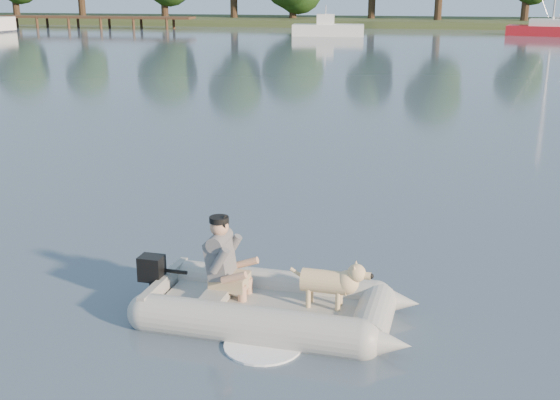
% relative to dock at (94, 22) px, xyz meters
% --- Properties ---
extents(water, '(160.00, 160.00, 0.00)m').
position_rel_dock_xyz_m(water, '(26.00, -52.00, -0.52)').
color(water, slate).
rests_on(water, ground).
extents(shore_bank, '(160.00, 12.00, 0.70)m').
position_rel_dock_xyz_m(shore_bank, '(26.00, 10.00, -0.27)').
color(shore_bank, '#47512D').
rests_on(shore_bank, water).
extents(dock, '(18.00, 2.00, 1.04)m').
position_rel_dock_xyz_m(dock, '(0.00, 0.00, 0.00)').
color(dock, '#4C331E').
rests_on(dock, water).
extents(dinghy, '(4.41, 3.05, 1.28)m').
position_rel_dock_xyz_m(dinghy, '(26.58, -51.94, 0.02)').
color(dinghy, '#A7A8A2').
rests_on(dinghy, water).
extents(man, '(0.71, 0.62, 0.99)m').
position_rel_dock_xyz_m(man, '(25.94, -51.84, 0.20)').
color(man, slate).
rests_on(man, dinghy).
extents(dog, '(0.88, 0.37, 0.57)m').
position_rel_dock_xyz_m(dog, '(27.18, -51.93, -0.04)').
color(dog, tan).
rests_on(dog, dinghy).
extents(outboard_motor, '(0.40, 0.29, 0.73)m').
position_rel_dock_xyz_m(outboard_motor, '(25.05, -51.83, -0.23)').
color(outboard_motor, black).
rests_on(outboard_motor, dinghy).
extents(motorboat, '(5.67, 2.56, 2.33)m').
position_rel_dock_xyz_m(motorboat, '(21.40, -5.51, 0.54)').
color(motorboat, white).
rests_on(motorboat, water).
extents(sailboat, '(7.63, 3.94, 10.05)m').
position_rel_dock_xyz_m(sailboat, '(38.26, -2.42, -0.08)').
color(sailboat, red).
rests_on(sailboat, water).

